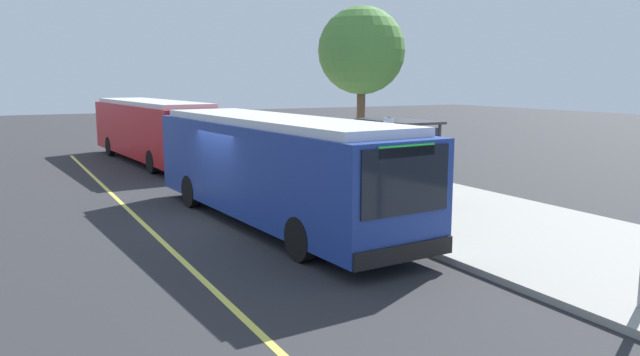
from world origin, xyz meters
TOP-DOWN VIEW (x-y plane):
  - ground_plane at (0.00, 0.00)m, footprint 120.00×120.00m
  - sidewalk_curb at (0.00, 6.00)m, footprint 44.00×6.40m
  - lane_stripe_center at (0.00, -2.20)m, footprint 36.00×0.14m
  - transit_bus_main at (0.94, 1.01)m, footprint 11.28×3.31m
  - transit_bus_second at (-13.48, 1.05)m, footprint 11.99×3.41m
  - bus_shelter at (-0.55, 6.23)m, footprint 2.90×1.60m
  - waiting_bench at (-0.08, 6.12)m, footprint 1.60×0.48m
  - route_sign_post at (2.60, 3.62)m, footprint 0.44×0.08m
  - street_tree_near_shelter at (-6.17, 8.25)m, footprint 3.68×3.68m

SIDE VIEW (x-z plane):
  - ground_plane at x=0.00m, z-range 0.00..0.00m
  - lane_stripe_center at x=0.00m, z-range 0.00..0.01m
  - sidewalk_curb at x=0.00m, z-range 0.00..0.15m
  - waiting_bench at x=-0.08m, z-range 0.16..1.11m
  - transit_bus_main at x=0.94m, z-range 0.14..3.09m
  - transit_bus_second at x=-13.48m, z-range 0.14..3.09m
  - bus_shelter at x=-0.55m, z-range 0.68..3.16m
  - route_sign_post at x=2.60m, z-range 0.56..3.36m
  - street_tree_near_shelter at x=-6.17m, z-range 1.70..8.54m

